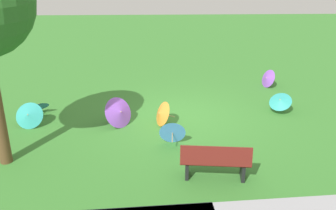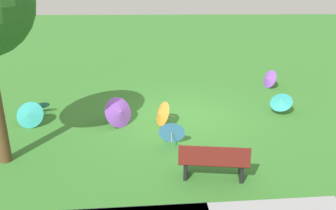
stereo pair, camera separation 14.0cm
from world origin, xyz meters
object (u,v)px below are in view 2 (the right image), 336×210
parasol_blue_0 (172,131)px  parasol_teal_1 (281,101)px  parasol_teal_2 (29,114)px  parasol_purple_2 (120,112)px  parasol_purple_1 (269,79)px  parasol_orange_0 (161,114)px  parasol_blue_1 (41,105)px  park_bench (214,162)px

parasol_blue_0 → parasol_teal_1: 4.07m
parasol_teal_2 → parasol_purple_2: size_ratio=0.79×
parasol_teal_2 → parasol_purple_2: 2.70m
parasol_teal_2 → parasol_purple_1: parasol_teal_2 is taller
parasol_orange_0 → parasol_purple_1: 5.27m
parasol_teal_1 → parasol_blue_1: parasol_teal_1 is taller
parasol_teal_1 → parasol_purple_2: 5.15m
parasol_blue_0 → parasol_purple_2: bearing=-36.4°
parasol_blue_0 → parasol_teal_2: 4.38m
parasol_teal_1 → parasol_blue_1: size_ratio=1.33×
park_bench → parasol_blue_0: 2.00m
parasol_blue_0 → parasol_teal_1: (-3.55, -1.97, 0.05)m
park_bench → parasol_blue_1: bearing=-37.8°
parasol_teal_2 → parasol_blue_1: bearing=-91.7°
parasol_orange_0 → parasol_blue_1: (3.89, -1.01, -0.10)m
park_bench → parasol_blue_0: size_ratio=2.25×
parasol_blue_1 → parasol_purple_1: parasol_purple_1 is taller
parasol_purple_2 → parasol_orange_0: bearing=-178.4°
parasol_blue_1 → parasol_purple_2: 2.87m
parasol_orange_0 → parasol_purple_1: (-4.11, -3.29, -0.03)m
parasol_purple_1 → park_bench: bearing=65.0°
parasol_blue_0 → parasol_teal_2: bearing=-15.4°
parasol_teal_2 → parasol_orange_0: bearing=179.9°
parasol_purple_1 → parasol_teal_2: bearing=22.2°
parasol_blue_0 → parasol_blue_1: bearing=-27.3°
parasol_orange_0 → parasol_purple_2: 1.23m
park_bench → parasol_blue_1: 6.45m
parasol_blue_0 → parasol_teal_2: parasol_teal_2 is taller
parasol_blue_0 → parasol_teal_1: bearing=-151.0°
park_bench → parasol_teal_1: bearing=-125.2°
parasol_blue_0 → parasol_purple_2: (1.52, -1.12, 0.09)m
park_bench → parasol_purple_2: (2.43, -2.91, -0.01)m
parasol_orange_0 → parasol_purple_1: bearing=-141.3°
parasol_purple_1 → parasol_blue_1: bearing=15.9°
parasol_orange_0 → park_bench: bearing=112.2°
park_bench → parasol_teal_2: size_ratio=1.96×
parasol_orange_0 → parasol_teal_1: (-3.85, -0.82, 0.04)m
parasol_blue_1 → park_bench: bearing=142.2°
parasol_blue_0 → parasol_teal_2: size_ratio=0.87×
park_bench → parasol_purple_2: same height
park_bench → parasol_blue_1: size_ratio=2.25×
parasol_teal_2 → parasol_purple_2: parasol_purple_2 is taller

